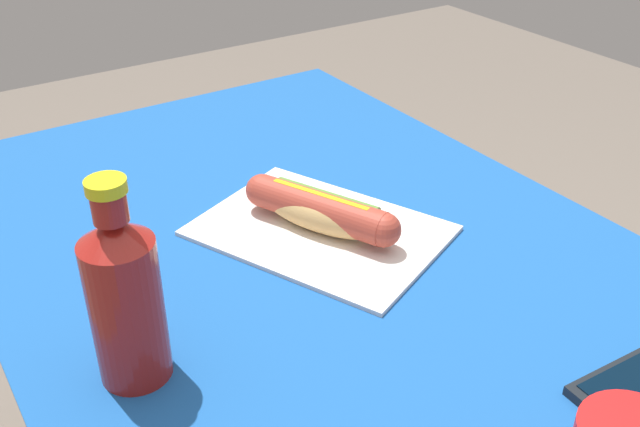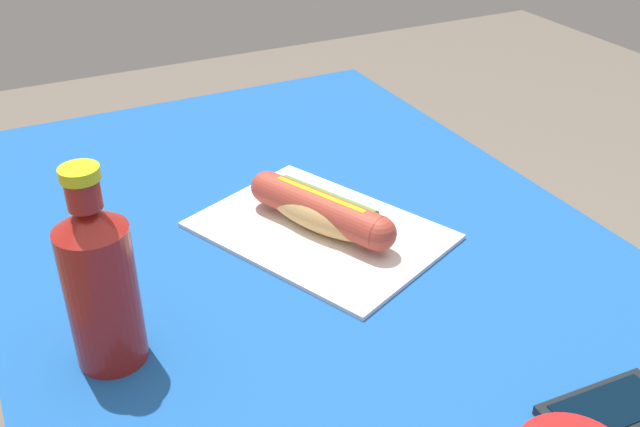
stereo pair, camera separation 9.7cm
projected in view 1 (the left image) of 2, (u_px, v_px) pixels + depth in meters
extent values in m
cylinder|color=brown|center=(52.00, 360.00, 1.36)|extent=(0.07, 0.07, 0.74)
cylinder|color=brown|center=(304.00, 266.00, 1.62)|extent=(0.07, 0.07, 0.74)
cube|color=brown|center=(323.00, 273.00, 0.94)|extent=(1.15, 0.72, 0.03)
cube|color=#19519E|center=(323.00, 262.00, 0.93)|extent=(1.21, 0.78, 0.00)
cube|color=silver|center=(320.00, 231.00, 0.98)|extent=(0.38, 0.33, 0.01)
ellipsoid|color=tan|center=(320.00, 213.00, 0.97)|extent=(0.19, 0.12, 0.05)
cylinder|color=#A83D2D|center=(320.00, 209.00, 0.97)|extent=(0.19, 0.12, 0.05)
sphere|color=#A83D2D|center=(384.00, 230.00, 0.92)|extent=(0.05, 0.05, 0.05)
sphere|color=#A83D2D|center=(262.00, 190.00, 1.01)|extent=(0.05, 0.05, 0.05)
cube|color=yellow|center=(320.00, 195.00, 0.96)|extent=(0.14, 0.07, 0.00)
cylinder|color=#568433|center=(327.00, 199.00, 0.97)|extent=(0.15, 0.08, 0.02)
cube|color=black|center=(633.00, 386.00, 0.73)|extent=(0.07, 0.13, 0.01)
cube|color=black|center=(635.00, 381.00, 0.72)|extent=(0.06, 0.11, 0.00)
cylinder|color=maroon|center=(127.00, 311.00, 0.71)|extent=(0.07, 0.07, 0.16)
cone|color=maroon|center=(114.00, 232.00, 0.67)|extent=(0.07, 0.07, 0.02)
cylinder|color=maroon|center=(109.00, 206.00, 0.65)|extent=(0.03, 0.03, 0.03)
cylinder|color=yellow|center=(106.00, 186.00, 0.64)|extent=(0.04, 0.04, 0.01)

